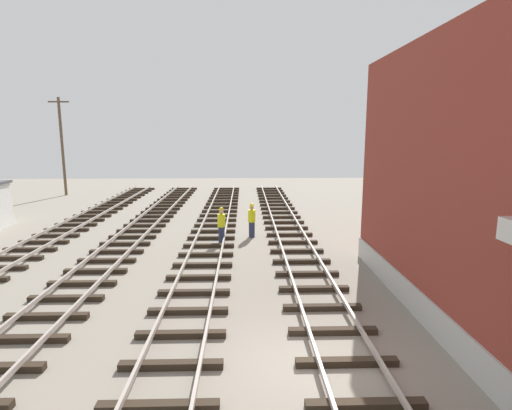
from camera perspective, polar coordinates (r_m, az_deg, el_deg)
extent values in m
plane|color=gray|center=(10.58, 7.59, -21.71)|extent=(83.07, 83.07, 0.00)
cube|color=#2D2319|center=(9.45, 15.30, -25.66)|extent=(2.50, 0.24, 0.18)
cube|color=#2D2319|center=(10.70, 12.73, -20.91)|extent=(2.50, 0.24, 0.18)
cube|color=#2D2319|center=(12.03, 10.83, -17.15)|extent=(2.50, 0.24, 0.18)
cube|color=#2D2319|center=(13.40, 9.36, -14.13)|extent=(2.50, 0.24, 0.18)
cube|color=#2D2319|center=(14.81, 8.20, -11.68)|extent=(2.50, 0.24, 0.18)
cube|color=#2D2319|center=(16.25, 7.25, -9.65)|extent=(2.50, 0.24, 0.18)
cube|color=#2D2319|center=(17.70, 6.48, -7.95)|extent=(2.50, 0.24, 0.18)
cube|color=#2D2319|center=(19.18, 5.82, -6.51)|extent=(2.50, 0.24, 0.18)
cube|color=#2D2319|center=(20.66, 5.26, -5.28)|extent=(2.50, 0.24, 0.18)
cube|color=#2D2319|center=(22.16, 4.78, -4.21)|extent=(2.50, 0.24, 0.18)
cube|color=#2D2319|center=(23.66, 4.36, -3.27)|extent=(2.50, 0.24, 0.18)
cube|color=#2D2319|center=(25.17, 3.99, -2.45)|extent=(2.50, 0.24, 0.18)
cube|color=#2D2319|center=(26.69, 3.67, -1.72)|extent=(2.50, 0.24, 0.18)
cube|color=#2D2319|center=(28.21, 3.38, -1.07)|extent=(2.50, 0.24, 0.18)
cube|color=#2D2319|center=(29.73, 3.11, -0.49)|extent=(2.50, 0.24, 0.18)
cube|color=#2D2319|center=(31.26, 2.88, 0.04)|extent=(2.50, 0.24, 0.18)
cube|color=#2D2319|center=(32.79, 2.67, 0.51)|extent=(2.50, 0.24, 0.18)
cube|color=#2D2319|center=(34.33, 2.47, 0.95)|extent=(2.50, 0.24, 0.18)
cube|color=#2D2319|center=(35.86, 2.29, 1.35)|extent=(2.50, 0.24, 0.18)
cube|color=#2D2319|center=(37.40, 2.13, 1.71)|extent=(2.50, 0.24, 0.18)
cube|color=#2D2319|center=(38.94, 1.98, 2.05)|extent=(2.50, 0.24, 0.18)
cube|color=#2D2319|center=(40.48, 1.84, 2.36)|extent=(2.50, 0.24, 0.18)
cube|color=#9E9389|center=(10.48, 8.69, -20.47)|extent=(0.08, 63.90, 0.14)
cube|color=#9E9389|center=(10.81, 16.70, -19.78)|extent=(0.08, 63.90, 0.14)
cube|color=#2D2319|center=(9.36, -13.70, -26.01)|extent=(2.50, 0.24, 0.18)
cube|color=#2D2319|center=(10.57, -11.92, -21.31)|extent=(2.50, 0.24, 0.18)
cube|color=#2D2319|center=(11.84, -10.61, -17.60)|extent=(2.50, 0.24, 0.18)
cube|color=#2D2319|center=(13.16, -9.59, -14.60)|extent=(2.50, 0.24, 0.18)
cube|color=#2D2319|center=(14.51, -8.77, -12.16)|extent=(2.50, 0.24, 0.18)
cube|color=#2D2319|center=(15.89, -8.11, -10.13)|extent=(2.50, 0.24, 0.18)
cube|color=#2D2319|center=(17.28, -7.56, -8.43)|extent=(2.50, 0.24, 0.18)
cube|color=#2D2319|center=(18.69, -7.10, -6.98)|extent=(2.50, 0.24, 0.18)
cube|color=#2D2319|center=(20.11, -6.71, -5.74)|extent=(2.50, 0.24, 0.18)
cube|color=#2D2319|center=(21.53, -6.36, -4.66)|extent=(2.50, 0.24, 0.18)
cube|color=#2D2319|center=(22.97, -6.07, -3.71)|extent=(2.50, 0.24, 0.18)
cube|color=#2D2319|center=(24.41, -5.80, -2.88)|extent=(2.50, 0.24, 0.18)
cube|color=#2D2319|center=(25.86, -5.57, -2.14)|extent=(2.50, 0.24, 0.18)
cube|color=#2D2319|center=(27.31, -5.36, -1.48)|extent=(2.50, 0.24, 0.18)
cube|color=#2D2319|center=(28.76, -5.18, -0.88)|extent=(2.50, 0.24, 0.18)
cube|color=#2D2319|center=(30.22, -5.01, -0.34)|extent=(2.50, 0.24, 0.18)
cube|color=#2D2319|center=(31.68, -4.86, 0.15)|extent=(2.50, 0.24, 0.18)
cube|color=#2D2319|center=(33.14, -4.72, 0.59)|extent=(2.50, 0.24, 0.18)
cube|color=#2D2319|center=(34.61, -4.59, 1.00)|extent=(2.50, 0.24, 0.18)
cube|color=#2D2319|center=(36.07, -4.47, 1.37)|extent=(2.50, 0.24, 0.18)
cube|color=#2D2319|center=(37.54, -4.36, 1.72)|extent=(2.50, 0.24, 0.18)
cube|color=#2D2319|center=(39.01, -4.26, 2.04)|extent=(2.50, 0.24, 0.18)
cube|color=#2D2319|center=(40.48, -4.17, 2.34)|extent=(2.50, 0.24, 0.18)
cube|color=#9E9389|center=(10.63, -16.03, -20.29)|extent=(0.08, 63.90, 0.14)
cube|color=#9E9389|center=(10.39, -7.78, -20.75)|extent=(0.08, 63.90, 0.14)
cube|color=#2D2319|center=(13.06, -30.19, -16.10)|extent=(2.50, 0.24, 0.18)
cube|color=#2D2319|center=(14.15, -27.53, -13.84)|extent=(2.50, 0.24, 0.18)
cube|color=#2D2319|center=(15.29, -25.29, -11.87)|extent=(2.50, 0.24, 0.18)
cube|color=#2D2319|center=(16.45, -23.39, -10.17)|extent=(2.50, 0.24, 0.18)
cube|color=#2D2319|center=(17.65, -21.77, -8.69)|extent=(2.50, 0.24, 0.18)
cube|color=#2D2319|center=(18.86, -20.36, -7.39)|extent=(2.50, 0.24, 0.18)
cube|color=#2D2319|center=(20.10, -19.13, -6.25)|extent=(2.50, 0.24, 0.18)
cube|color=#2D2319|center=(21.35, -18.05, -5.24)|extent=(2.50, 0.24, 0.18)
cube|color=#2D2319|center=(22.61, -17.09, -4.34)|extent=(2.50, 0.24, 0.18)
cube|color=#2D2319|center=(23.89, -16.24, -3.53)|extent=(2.50, 0.24, 0.18)
cube|color=#2D2319|center=(25.17, -15.47, -2.80)|extent=(2.50, 0.24, 0.18)
cube|color=#2D2319|center=(26.46, -14.78, -2.15)|extent=(2.50, 0.24, 0.18)
cube|color=#2D2319|center=(27.75, -14.16, -1.55)|extent=(2.50, 0.24, 0.18)
cube|color=#2D2319|center=(29.06, -13.59, -1.01)|extent=(2.50, 0.24, 0.18)
cube|color=#2D2319|center=(30.37, -13.07, -0.52)|extent=(2.50, 0.24, 0.18)
cube|color=#2D2319|center=(31.68, -12.59, -0.06)|extent=(2.50, 0.24, 0.18)
cube|color=#2D2319|center=(32.99, -12.15, 0.35)|extent=(2.50, 0.24, 0.18)
cube|color=#2D2319|center=(34.31, -11.74, 0.74)|extent=(2.50, 0.24, 0.18)
cube|color=#2D2319|center=(35.63, -11.37, 1.10)|extent=(2.50, 0.24, 0.18)
cube|color=#2D2319|center=(36.96, -11.02, 1.43)|extent=(2.50, 0.24, 0.18)
cube|color=#2D2319|center=(38.29, -10.69, 1.74)|extent=(2.50, 0.24, 0.18)
cube|color=#2D2319|center=(39.62, -10.39, 2.02)|extent=(2.50, 0.24, 0.18)
cube|color=#2D2319|center=(40.95, -10.11, 2.29)|extent=(2.50, 0.24, 0.18)
cube|color=#9E9389|center=(11.61, -30.29, -18.59)|extent=(0.08, 63.90, 0.14)
cube|color=#2D2319|center=(21.02, -31.01, -6.45)|extent=(2.50, 0.24, 0.18)
cube|color=#2D2319|center=(22.14, -29.34, -5.51)|extent=(2.50, 0.24, 0.18)
cube|color=#2D2319|center=(23.29, -27.84, -4.66)|extent=(2.50, 0.24, 0.18)
cube|color=#2D2319|center=(24.45, -26.48, -3.89)|extent=(2.50, 0.24, 0.18)
cube|color=#2D2319|center=(25.63, -25.25, -3.19)|extent=(2.50, 0.24, 0.18)
cube|color=#2D2319|center=(26.82, -24.13, -2.54)|extent=(2.50, 0.24, 0.18)
cube|color=#2D2319|center=(28.03, -23.11, -1.96)|extent=(2.50, 0.24, 0.18)
cube|color=#2D2319|center=(29.24, -22.17, -1.42)|extent=(2.50, 0.24, 0.18)
cube|color=#2D2319|center=(30.47, -21.31, -0.92)|extent=(2.50, 0.24, 0.18)
cube|color=#2D2319|center=(31.70, -20.51, -0.46)|extent=(2.50, 0.24, 0.18)
cube|color=#2D2319|center=(32.95, -19.78, -0.03)|extent=(2.50, 0.24, 0.18)
cube|color=#2D2319|center=(34.20, -19.09, 0.36)|extent=(2.50, 0.24, 0.18)
cube|color=#2D2319|center=(35.45, -18.46, 0.73)|extent=(2.50, 0.24, 0.18)
cube|color=#2D2319|center=(36.71, -17.87, 1.07)|extent=(2.50, 0.24, 0.18)
cube|color=#2D2319|center=(37.98, -17.32, 1.38)|extent=(2.50, 0.24, 0.18)
cube|color=#2D2319|center=(39.24, -16.80, 1.68)|extent=(2.50, 0.24, 0.18)
cube|color=#2D2319|center=(40.52, -16.32, 1.96)|extent=(2.50, 0.24, 0.18)
cube|color=#2D2319|center=(41.80, -15.87, 2.22)|extent=(2.50, 0.24, 0.18)
cube|color=#B2B2AD|center=(12.01, 25.53, -16.13)|extent=(0.08, 16.24, 0.90)
cylinder|color=brown|center=(40.22, -25.75, 7.40)|extent=(0.24, 0.24, 8.68)
cube|color=#4C3D2D|center=(40.29, -26.19, 12.99)|extent=(1.80, 0.12, 0.12)
cylinder|color=#262D4C|center=(21.82, -0.60, -3.49)|extent=(0.32, 0.32, 0.85)
cylinder|color=yellow|center=(21.66, -0.61, -1.56)|extent=(0.40, 0.40, 0.65)
sphere|color=tan|center=(21.57, -0.61, -0.40)|extent=(0.24, 0.24, 0.24)
sphere|color=yellow|center=(21.55, -0.61, -0.04)|extent=(0.22, 0.22, 0.22)
cylinder|color=#262D4C|center=(20.78, -4.90, -4.22)|extent=(0.32, 0.32, 0.85)
cylinder|color=yellow|center=(20.61, -4.93, -2.20)|extent=(0.40, 0.40, 0.65)
sphere|color=tan|center=(20.52, -4.95, -0.99)|extent=(0.24, 0.24, 0.24)
sphere|color=yellow|center=(20.50, -4.95, -0.60)|extent=(0.22, 0.22, 0.22)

